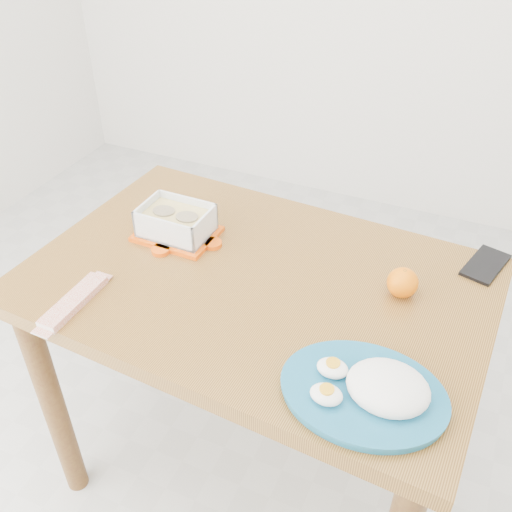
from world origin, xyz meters
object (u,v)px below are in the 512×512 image
at_px(dining_table, 256,317).
at_px(rice_plate, 371,388).
at_px(orange_fruit, 403,283).
at_px(food_container, 176,222).
at_px(smartphone, 485,265).

height_order(dining_table, rice_plate, rice_plate).
bearing_deg(orange_fruit, food_container, -179.82).
distance_m(dining_table, smartphone, 0.55).
bearing_deg(smartphone, orange_fruit, -115.49).
relative_size(dining_table, food_container, 5.51).
relative_size(food_container, smartphone, 1.37).
bearing_deg(rice_plate, dining_table, 141.70).
bearing_deg(dining_table, smartphone, 31.89).
bearing_deg(orange_fruit, dining_table, -166.79).
bearing_deg(food_container, rice_plate, -26.95).
relative_size(dining_table, orange_fruit, 15.93).
distance_m(orange_fruit, smartphone, 0.24).
height_order(rice_plate, smartphone, rice_plate).
bearing_deg(dining_table, rice_plate, -31.95).
bearing_deg(smartphone, food_container, -150.00).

